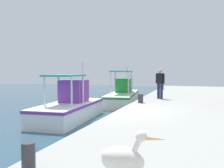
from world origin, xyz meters
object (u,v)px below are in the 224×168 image
fishing_boat_third (123,95)px  mooring_bollard_second (28,157)px  fishing_boat_second (70,107)px  fisherman_standing (160,82)px  mooring_bollard_third (141,98)px  mooring_bollard_fourth (163,86)px  pelican (122,158)px

fishing_boat_third → mooring_bollard_second: fishing_boat_third is taller
fishing_boat_second → fisherman_standing: size_ratio=3.04×
fishing_boat_third → fisherman_standing: size_ratio=3.78×
fishing_boat_second → mooring_bollard_third: size_ratio=11.79×
fisherman_standing → mooring_bollard_fourth: size_ratio=3.46×
fishing_boat_second → mooring_bollard_third: (1.57, -3.28, 0.36)m
mooring_bollard_second → mooring_bollard_fourth: size_ratio=0.95×
fishing_boat_second → fisherman_standing: bearing=-46.1°
mooring_bollard_third → fishing_boat_second: bearing=115.5°
fishing_boat_second → fishing_boat_third: bearing=-7.8°
fisherman_standing → mooring_bollard_fourth: 7.76m
fishing_boat_third → mooring_bollard_third: 5.68m
fisherman_standing → mooring_bollard_fourth: (7.70, 0.71, -0.71)m
fishing_boat_second → fisherman_standing: (3.85, -3.99, 1.10)m
fishing_boat_third → mooring_bollard_second: (-14.54, -2.36, 0.40)m
fishing_boat_second → mooring_bollard_second: 8.49m
mooring_bollard_third → fishing_boat_third: bearing=24.6°
fishing_boat_third → mooring_bollard_third: bearing=-155.4°
mooring_bollard_fourth → mooring_bollard_second: bearing=180.0°
fishing_boat_second → fishing_boat_third: (6.72, -0.92, -0.02)m
pelican → fishing_boat_third: bearing=15.2°
fishing_boat_second → mooring_bollard_fourth: 12.01m
fishing_boat_third → mooring_bollard_fourth: bearing=-26.0°
pelican → mooring_bollard_second: pelican is taller
fishing_boat_third → pelican: size_ratio=7.04×
pelican → mooring_bollard_third: pelican is taller
fishing_boat_second → mooring_bollard_fourth: fishing_boat_second is taller
fishing_boat_third → mooring_bollard_second: 14.74m
fisherman_standing → pelican: bearing=-175.7°
pelican → mooring_bollard_fourth: (19.37, 1.60, -0.14)m
mooring_bollard_second → pelican: bearing=-90.1°
pelican → fishing_boat_second: bearing=31.9°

